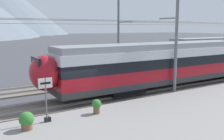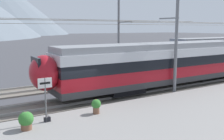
# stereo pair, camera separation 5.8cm
# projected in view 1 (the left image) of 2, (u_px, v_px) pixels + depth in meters

# --- Properties ---
(ground_plane) EXTENTS (400.00, 400.00, 0.00)m
(ground_plane) POSITION_uv_depth(u_px,v_px,m) (77.00, 108.00, 16.42)
(ground_plane) COLOR #424247
(platform_slab) EXTENTS (120.00, 7.86, 0.30)m
(platform_slab) POSITION_uv_depth(u_px,v_px,m) (120.00, 133.00, 12.13)
(platform_slab) COLOR gray
(platform_slab) RESTS_ON ground
(track_near) EXTENTS (120.00, 3.00, 0.28)m
(track_near) POSITION_uv_depth(u_px,v_px,m) (71.00, 103.00, 17.25)
(track_near) COLOR #6B6359
(track_near) RESTS_ON ground
(track_far) EXTENTS (120.00, 3.00, 0.28)m
(track_far) POSITION_uv_depth(u_px,v_px,m) (48.00, 88.00, 21.49)
(track_far) COLOR #6B6359
(track_far) RESTS_ON ground
(train_near_platform) EXTENTS (29.12, 2.94, 4.27)m
(train_near_platform) POSITION_uv_depth(u_px,v_px,m) (196.00, 60.00, 23.11)
(train_near_platform) COLOR #2D2D30
(train_near_platform) RESTS_ON track_near
(catenary_mast_mid) EXTENTS (45.91, 2.06, 7.55)m
(catenary_mast_mid) POSITION_uv_depth(u_px,v_px,m) (175.00, 43.00, 19.25)
(catenary_mast_mid) COLOR slate
(catenary_mast_mid) RESTS_ON ground
(catenary_mast_far_side) EXTENTS (45.91, 2.56, 8.20)m
(catenary_mast_far_side) POSITION_uv_depth(u_px,v_px,m) (119.00, 36.00, 26.93)
(catenary_mast_far_side) COLOR slate
(catenary_mast_far_side) RESTS_ON ground
(platform_sign) EXTENTS (0.70, 0.08, 2.29)m
(platform_sign) POSITION_uv_depth(u_px,v_px,m) (46.00, 90.00, 12.85)
(platform_sign) COLOR #59595B
(platform_sign) RESTS_ON platform_slab
(handbag_near_sign) EXTENTS (0.32, 0.18, 0.36)m
(handbag_near_sign) POSITION_uv_depth(u_px,v_px,m) (48.00, 119.00, 13.18)
(handbag_near_sign) COLOR black
(handbag_near_sign) RESTS_ON platform_slab
(potted_plant_platform_edge) EXTENTS (0.71, 0.71, 0.88)m
(potted_plant_platform_edge) POSITION_uv_depth(u_px,v_px,m) (26.00, 120.00, 12.09)
(potted_plant_platform_edge) COLOR brown
(potted_plant_platform_edge) RESTS_ON platform_slab
(potted_plant_by_shelter) EXTENTS (0.54, 0.54, 0.83)m
(potted_plant_by_shelter) POSITION_uv_depth(u_px,v_px,m) (97.00, 105.00, 14.37)
(potted_plant_by_shelter) COLOR brown
(potted_plant_by_shelter) RESTS_ON platform_slab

